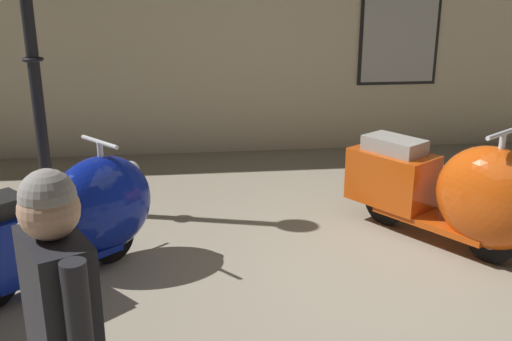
# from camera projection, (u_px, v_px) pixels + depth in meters

# --- Properties ---
(ground_plane) EXTENTS (60.00, 60.00, 0.00)m
(ground_plane) POSITION_uv_depth(u_px,v_px,m) (365.00, 299.00, 4.21)
(ground_plane) COLOR gray
(showroom_back_wall) EXTENTS (18.00, 0.24, 3.66)m
(showroom_back_wall) POSITION_uv_depth(u_px,v_px,m) (282.00, 7.00, 7.35)
(showroom_back_wall) COLOR beige
(showroom_back_wall) RESTS_ON ground
(scooter_0) EXTENTS (1.57, 1.44, 1.02)m
(scooter_0) POSITION_uv_depth(u_px,v_px,m) (71.00, 219.00, 4.40)
(scooter_0) COLOR black
(scooter_0) RESTS_ON ground
(scooter_1) EXTENTS (1.42, 1.74, 1.08)m
(scooter_1) POSITION_uv_depth(u_px,v_px,m) (457.00, 193.00, 4.86)
(scooter_1) COLOR black
(scooter_1) RESTS_ON ground
(lamppost) EXTENTS (0.30, 0.30, 2.83)m
(lamppost) POSITION_uv_depth(u_px,v_px,m) (31.00, 43.00, 5.29)
(lamppost) COLOR black
(lamppost) RESTS_ON ground
(info_stanchion) EXTENTS (0.38, 0.39, 0.98)m
(info_stanchion) POSITION_uv_depth(u_px,v_px,m) (56.00, 306.00, 3.35)
(info_stanchion) COLOR #333338
(info_stanchion) RESTS_ON ground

